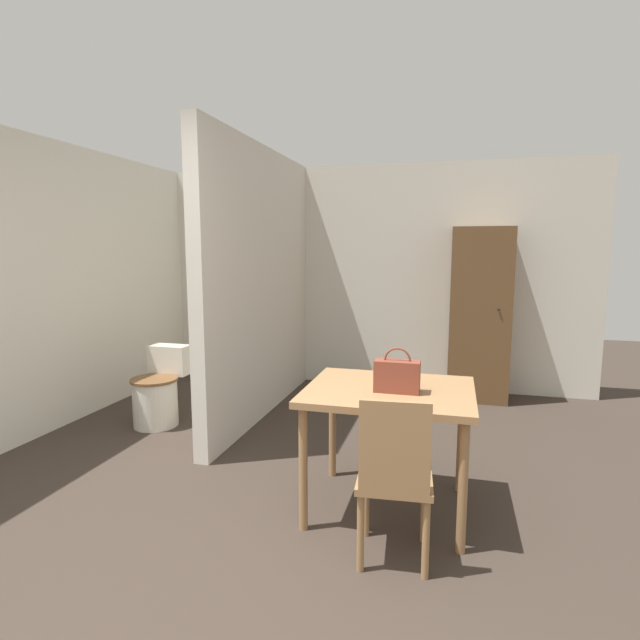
# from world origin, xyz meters

# --- Properties ---
(wall_back) EXTENTS (5.35, 0.12, 2.50)m
(wall_back) POSITION_xyz_m (0.00, 4.15, 1.25)
(wall_back) COLOR beige
(wall_back) RESTS_ON ground_plane
(wall_left) EXTENTS (0.12, 5.09, 2.50)m
(wall_left) POSITION_xyz_m (-2.24, 2.05, 1.25)
(wall_left) COLOR beige
(wall_left) RESTS_ON ground_plane
(partition_wall) EXTENTS (0.12, 2.51, 2.50)m
(partition_wall) POSITION_xyz_m (-0.59, 2.84, 1.25)
(partition_wall) COLOR beige
(partition_wall) RESTS_ON ground_plane
(dining_table) EXTENTS (0.98, 0.82, 0.76)m
(dining_table) POSITION_xyz_m (0.81, 1.32, 0.67)
(dining_table) COLOR #997047
(dining_table) RESTS_ON ground_plane
(wooden_chair) EXTENTS (0.40, 0.40, 0.88)m
(wooden_chair) POSITION_xyz_m (0.91, 0.79, 0.47)
(wooden_chair) COLOR #997047
(wooden_chair) RESTS_ON ground_plane
(toilet) EXTENTS (0.41, 0.56, 0.68)m
(toilet) POSITION_xyz_m (-1.38, 2.29, 0.29)
(toilet) COLOR silver
(toilet) RESTS_ON ground_plane
(handbag) EXTENTS (0.26, 0.11, 0.26)m
(handbag) POSITION_xyz_m (0.86, 1.26, 0.85)
(handbag) COLOR brown
(handbag) RESTS_ON dining_table
(wooden_cabinet) EXTENTS (0.60, 0.48, 1.79)m
(wooden_cabinet) POSITION_xyz_m (1.43, 3.84, 0.90)
(wooden_cabinet) COLOR brown
(wooden_cabinet) RESTS_ON ground_plane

